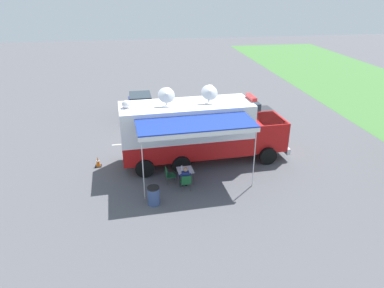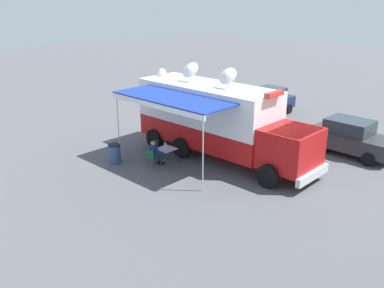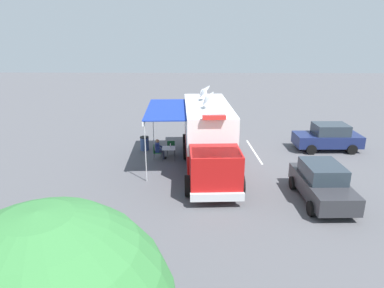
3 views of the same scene
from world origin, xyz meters
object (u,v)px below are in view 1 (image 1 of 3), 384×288
Objects in this scene: folding_table at (185,171)px; car_behind_truck at (244,114)px; folding_chair_at_table at (186,181)px; trash_bin at (154,196)px; water_bottle at (182,167)px; command_truck at (200,130)px; car_far_corner at (141,106)px; traffic_cone at (98,162)px; folding_chair_beside_table at (169,174)px; seated_responder at (185,177)px.

car_behind_truck is (-7.41, 5.33, 0.21)m from folding_table.
trash_bin is at bearing -60.10° from folding_chair_at_table.
water_bottle is 0.25× the size of trash_bin.
command_truck reaches higher than water_bottle.
folding_table is 2.46m from trash_bin.
water_bottle is 0.95m from folding_chair_at_table.
folding_chair_at_table is 11.27m from car_far_corner.
water_bottle is at bearing 61.46° from traffic_cone.
folding_chair_beside_table is at bearing -41.77° from command_truck.
car_behind_truck is 7.86m from car_far_corner.
command_truck is 2.25× the size of car_behind_truck.
folding_chair_beside_table is at bearing -40.11° from car_behind_truck.
car_behind_truck is (-5.09, 4.18, -1.07)m from command_truck.
folding_chair_beside_table is 10.31m from car_far_corner.
car_far_corner is (-11.11, -1.90, 0.37)m from folding_chair_at_table.
car_far_corner reaches higher than folding_chair_beside_table.
water_bottle is 2.44m from trash_bin.
command_truck reaches higher than trash_bin.
folding_chair_at_table is 1.16m from folding_chair_beside_table.
seated_responder is 0.29× the size of car_behind_truck.
trash_bin reaches higher than traffic_cone.
folding_table is at bearing 10.85° from car_far_corner.
folding_table is 0.20× the size of car_behind_truck.
car_far_corner is (-10.31, -1.98, 0.21)m from folding_table.
trash_bin reaches higher than folding_table.
car_behind_truck is at bearing 146.60° from folding_chair_at_table.
seated_responder is (0.68, 0.76, 0.14)m from folding_chair_beside_table.
trash_bin is at bearing 1.19° from car_far_corner.
car_behind_truck reaches higher than folding_table.
command_truck is 11.05× the size of folding_chair_beside_table.
command_truck is 2.26× the size of car_far_corner.
command_truck is 5.20m from trash_bin.
folding_chair_at_table reaches higher than folding_table.
water_bottle is 0.76m from folding_chair_beside_table.
command_truck is 8.65m from car_far_corner.
car_far_corner is (-10.24, -1.13, 0.37)m from folding_chair_beside_table.
car_behind_truck is 1.00× the size of car_far_corner.
command_truck is 3.44m from seated_responder.
folding_chair_beside_table reaches higher than folding_table.
water_bottle is at bearing -36.90° from car_behind_truck.
car_far_corner reaches higher than traffic_cone.
water_bottle is 10.38m from car_far_corner.
traffic_cone is (-2.42, -4.44, -0.55)m from water_bottle.
folding_chair_at_table is 1.50× the size of traffic_cone.
seated_responder is at bearing 9.80° from car_far_corner.
water_bottle is (-0.09, -0.16, 0.16)m from folding_table.
seated_responder is at bearing -23.06° from command_truck.
traffic_cone is at bearing -63.73° from car_behind_truck.
trash_bin is 11.57m from car_behind_truck.
command_truck reaches higher than seated_responder.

